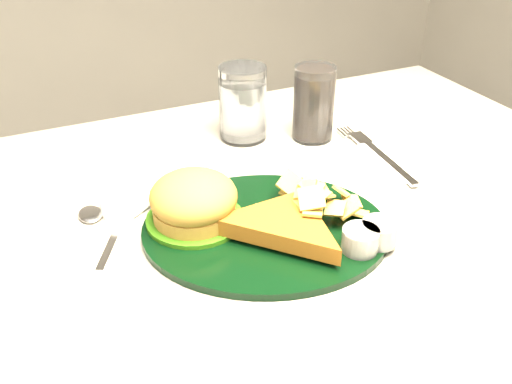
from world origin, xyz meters
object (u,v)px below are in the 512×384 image
at_px(cola_glass, 314,103).
at_px(fork_napkin, 386,160).
at_px(water_glass, 243,103).
at_px(dinner_plate, 266,209).

relative_size(cola_glass, fork_napkin, 0.67).
bearing_deg(water_glass, fork_napkin, -47.45).
distance_m(water_glass, fork_napkin, 0.26).
bearing_deg(dinner_plate, fork_napkin, 41.73).
distance_m(dinner_plate, water_glass, 0.29).
xyz_separation_m(cola_glass, fork_napkin, (0.06, -0.14, -0.06)).
distance_m(cola_glass, fork_napkin, 0.16).
xyz_separation_m(dinner_plate, cola_glass, (0.20, 0.23, 0.03)).
bearing_deg(water_glass, dinner_plate, -107.66).
xyz_separation_m(dinner_plate, water_glass, (0.09, 0.28, 0.03)).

